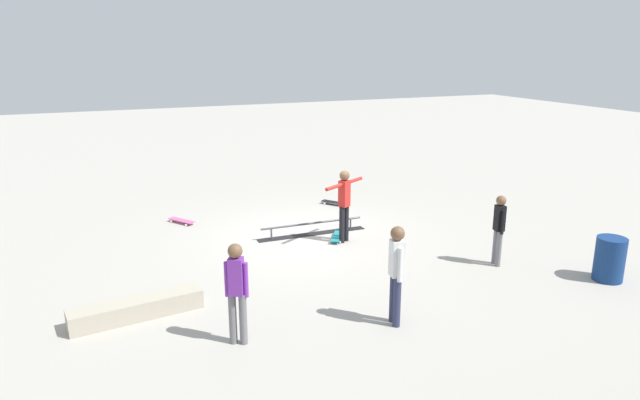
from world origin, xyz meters
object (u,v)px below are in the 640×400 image
bystander_black_shirt (499,226)px  trash_bin (610,259)px  bystander_purple_shirt (237,288)px  bystander_white_shirt (396,270)px  grind_rail (312,229)px  loose_skateboard_black (335,202)px  skate_ledge (137,309)px  skater_main (344,201)px  skateboard_main (337,236)px  loose_skateboard_pink (182,221)px

bystander_black_shirt → trash_bin: (-1.50, 1.49, -0.42)m
bystander_purple_shirt → bystander_white_shirt: bearing=-160.0°
grind_rail → loose_skateboard_black: 2.68m
skate_ledge → skater_main: size_ratio=1.29×
bystander_black_shirt → loose_skateboard_black: size_ratio=1.98×
skateboard_main → loose_skateboard_black: size_ratio=1.03×
loose_skateboard_pink → bystander_white_shirt: bearing=-15.2°
bystander_black_shirt → trash_bin: size_ratio=1.72×
skater_main → skate_ledge: bearing=173.8°
skater_main → bystander_white_shirt: 4.12m
grind_rail → bystander_white_shirt: (0.46, 4.77, 0.83)m
skate_ledge → skateboard_main: 5.32m
skater_main → skateboard_main: (0.09, -0.19, -0.92)m
loose_skateboard_pink → loose_skateboard_black: bearing=56.5°
loose_skateboard_black → bystander_purple_shirt: bearing=108.4°
grind_rail → bystander_black_shirt: (-2.83, 3.33, 0.72)m
skater_main → bystander_white_shirt: size_ratio=1.00×
skater_main → loose_skateboard_pink: bearing=108.8°
loose_skateboard_pink → grind_rail: bearing=18.7°
bystander_white_shirt → loose_skateboard_pink: 7.35m
loose_skateboard_pink → loose_skateboard_black: size_ratio=1.02×
bystander_white_shirt → loose_skateboard_black: bearing=-7.3°
skater_main → bystander_white_shirt: skater_main is taller
grind_rail → loose_skateboard_black: bearing=-125.2°
skater_main → loose_skateboard_black: bearing=40.1°
skate_ledge → trash_bin: size_ratio=2.52×
trash_bin → bystander_black_shirt: bearing=-44.9°
bystander_white_shirt → loose_skateboard_pink: size_ratio=2.20×
bystander_white_shirt → bystander_black_shirt: size_ratio=1.13×
skater_main → loose_skateboard_black: size_ratio=2.25×
loose_skateboard_pink → skateboard_main: bearing=15.8°
skater_main → grind_rail: bearing=93.2°
grind_rail → loose_skateboard_pink: 3.52m
trash_bin → loose_skateboard_black: bearing=-68.6°
grind_rail → loose_skateboard_black: size_ratio=3.61×
skate_ledge → skateboard_main: (-4.79, -2.30, -0.09)m
loose_skateboard_black → skater_main: bearing=123.2°
skateboard_main → trash_bin: (-3.92, 4.25, 0.36)m
loose_skateboard_pink → loose_skateboard_black: same height
skate_ledge → loose_skateboard_pink: size_ratio=2.85×
bystander_white_shirt → skater_main: bearing=-4.3°
grind_rail → skateboard_main: size_ratio=3.51×
skateboard_main → loose_skateboard_black: (-1.18, -2.74, 0.00)m
skateboard_main → loose_skateboard_pink: (3.19, -2.72, 0.00)m
bystander_black_shirt → loose_skateboard_black: bystander_black_shirt is taller
skate_ledge → grind_rail: bearing=-146.7°
grind_rail → skate_ledge: bearing=34.2°
bystander_purple_shirt → trash_bin: (-7.34, 0.45, -0.49)m
bystander_purple_shirt → loose_skateboard_black: 8.05m
grind_rail → loose_skateboard_pink: size_ratio=3.54×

